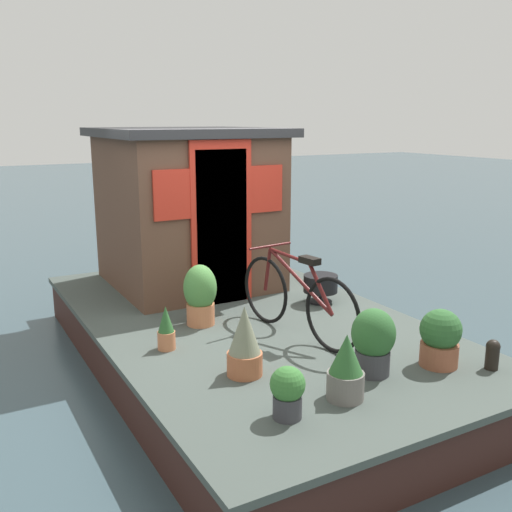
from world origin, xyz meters
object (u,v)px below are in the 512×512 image
bicycle (297,298)px  potted_plant_succulent (373,340)px  potted_plant_ivy (440,338)px  potted_plant_basil (245,342)px  potted_plant_lavender (288,391)px  houseboat_cabin (188,207)px  potted_plant_rosemary (346,369)px  potted_plant_mint (166,329)px  potted_plant_geranium (200,294)px  mooring_bollard (492,353)px  charcoal_grill (321,284)px

bicycle → potted_plant_succulent: bicycle is taller
bicycle → potted_plant_ivy: bearing=-149.7°
potted_plant_basil → potted_plant_lavender: bearing=174.8°
houseboat_cabin → potted_plant_basil: 2.89m
bicycle → potted_plant_lavender: size_ratio=4.36×
potted_plant_ivy → houseboat_cabin: bearing=14.1°
potted_plant_lavender → potted_plant_basil: potted_plant_basil is taller
houseboat_cabin → potted_plant_rosemary: size_ratio=4.13×
potted_plant_succulent → bicycle: bearing=4.3°
potted_plant_rosemary → potted_plant_basil: size_ratio=0.87×
potted_plant_mint → potted_plant_lavender: potted_plant_mint is taller
houseboat_cabin → potted_plant_ivy: houseboat_cabin is taller
potted_plant_succulent → potted_plant_ivy: 0.61m
potted_plant_rosemary → potted_plant_basil: (0.72, 0.45, 0.04)m
potted_plant_geranium → potted_plant_mint: bearing=130.1°
potted_plant_rosemary → bicycle: bearing=-16.9°
bicycle → potted_plant_lavender: 1.57m
potted_plant_geranium → mooring_bollard: size_ratio=2.42×
potted_plant_succulent → potted_plant_lavender: size_ratio=1.47×
potted_plant_rosemary → potted_plant_lavender: bearing=93.3°
potted_plant_mint → mooring_bollard: size_ratio=1.58×
bicycle → potted_plant_mint: bicycle is taller
potted_plant_mint → houseboat_cabin: bearing=-28.2°
potted_plant_succulent → potted_plant_rosemary: 0.52m
potted_plant_succulent → potted_plant_geranium: potted_plant_geranium is taller
houseboat_cabin → potted_plant_basil: houseboat_cabin is taller
potted_plant_lavender → potted_plant_mint: bearing=10.5°
potted_plant_rosemary → mooring_bollard: 1.39m
bicycle → potted_plant_succulent: (-1.01, -0.08, -0.09)m
potted_plant_mint → potted_plant_lavender: (-1.57, -0.29, 0.01)m
bicycle → charcoal_grill: (0.74, -0.80, -0.17)m
houseboat_cabin → bicycle: size_ratio=1.27×
bicycle → potted_plant_geranium: bicycle is taller
bicycle → potted_plant_lavender: bicycle is taller
mooring_bollard → potted_plant_ivy: bearing=51.1°
potted_plant_lavender → potted_plant_rosemary: bearing=-86.7°
potted_plant_rosemary → mooring_bollard: size_ratio=1.97×
charcoal_grill → mooring_bollard: size_ratio=1.50×
charcoal_grill → potted_plant_mint: bearing=102.7°
potted_plant_geranium → charcoal_grill: potted_plant_geranium is taller
bicycle → potted_plant_ivy: size_ratio=3.34×
potted_plant_geranium → potted_plant_ivy: (-1.89, -1.33, -0.07)m
bicycle → charcoal_grill: 1.10m
charcoal_grill → houseboat_cabin: bearing=33.6°
potted_plant_succulent → mooring_bollard: (-0.41, -0.92, -0.15)m
potted_plant_ivy → potted_plant_succulent: bearing=76.6°
potted_plant_mint → potted_plant_lavender: bearing=-169.5°
potted_plant_succulent → potted_plant_lavender: bearing=105.4°
potted_plant_geranium → potted_plant_lavender: potted_plant_geranium is taller
potted_plant_succulent → houseboat_cabin: bearing=4.3°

